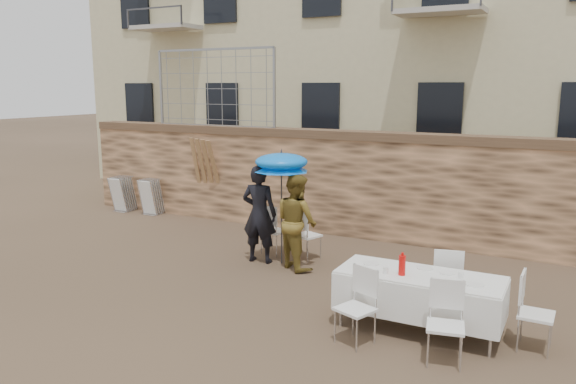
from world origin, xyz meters
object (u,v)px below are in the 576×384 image
at_px(couple_chair_left, 274,229).
at_px(table_chair_front_right, 446,324).
at_px(chair_stack_left, 128,192).
at_px(umbrella, 281,166).
at_px(table_chair_back, 448,279).
at_px(table_chair_side, 536,313).
at_px(table_chair_front_left, 355,307).
at_px(couple_chair_right, 307,234).
at_px(man_suit, 259,214).
at_px(soda_bottle, 402,265).
at_px(banquet_table, 420,277).
at_px(chair_stack_right, 156,195).
at_px(woman_dress, 297,221).

height_order(couple_chair_left, table_chair_front_right, same).
relative_size(table_chair_front_right, chair_stack_left, 1.04).
distance_m(umbrella, couple_chair_left, 1.44).
xyz_separation_m(table_chair_back, table_chair_side, (1.20, -0.70, 0.00)).
distance_m(umbrella, table_chair_back, 3.51).
height_order(couple_chair_left, table_chair_front_left, same).
height_order(couple_chair_right, chair_stack_left, couple_chair_right).
height_order(man_suit, umbrella, umbrella).
height_order(man_suit, soda_bottle, man_suit).
distance_m(banquet_table, table_chair_back, 0.86).
bearing_deg(man_suit, couple_chair_right, -148.48).
distance_m(soda_bottle, chair_stack_right, 8.45).
bearing_deg(woman_dress, couple_chair_right, -54.18).
bearing_deg(chair_stack_left, soda_bottle, -25.27).
bearing_deg(chair_stack_right, table_chair_front_left, -32.78).
distance_m(couple_chair_left, chair_stack_left, 5.49).
bearing_deg(chair_stack_left, woman_dress, -20.35).
height_order(umbrella, banquet_table, umbrella).
xyz_separation_m(woman_dress, banquet_table, (2.58, -1.58, -0.11)).
xyz_separation_m(soda_bottle, table_chair_front_left, (-0.40, -0.60, -0.43)).
bearing_deg(table_chair_back, man_suit, -23.93).
distance_m(table_chair_front_left, chair_stack_right, 8.40).
height_order(umbrella, table_chair_side, umbrella).
xyz_separation_m(couple_chair_right, table_chair_front_right, (3.13, -2.88, 0.00)).
bearing_deg(table_chair_front_left, table_chair_back, 83.44).
height_order(woman_dress, couple_chair_left, woman_dress).
height_order(man_suit, chair_stack_left, man_suit).
xyz_separation_m(banquet_table, table_chair_front_right, (0.50, -0.75, -0.25)).
bearing_deg(soda_bottle, umbrella, 146.19).
bearing_deg(umbrella, couple_chair_right, 56.31).
bearing_deg(umbrella, chair_stack_left, 159.38).
relative_size(couple_chair_right, table_chair_front_right, 1.00).
distance_m(couple_chair_right, table_chair_front_right, 4.25).
relative_size(banquet_table, soda_bottle, 8.08).
distance_m(couple_chair_right, table_chair_back, 3.13).
bearing_deg(couple_chair_right, soda_bottle, 156.73).
xyz_separation_m(umbrella, chair_stack_left, (-5.63, 2.12, -1.33)).
bearing_deg(soda_bottle, table_chair_back, 67.17).
xyz_separation_m(couple_chair_right, soda_bottle, (2.43, -2.28, 0.43)).
xyz_separation_m(table_chair_front_left, table_chair_front_right, (1.10, 0.00, 0.00)).
height_order(umbrella, chair_stack_right, umbrella).
bearing_deg(soda_bottle, chair_stack_left, 154.73).
xyz_separation_m(man_suit, banquet_table, (3.33, -1.58, -0.16)).
height_order(woman_dress, table_chair_front_right, woman_dress).
distance_m(soda_bottle, table_chair_front_right, 1.02).
distance_m(umbrella, banquet_table, 3.54).
relative_size(couple_chair_left, table_chair_side, 1.00).
distance_m(couple_chair_left, banquet_table, 3.96).
xyz_separation_m(table_chair_front_right, table_chair_side, (0.90, 0.85, 0.00)).
distance_m(umbrella, table_chair_front_right, 4.40).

